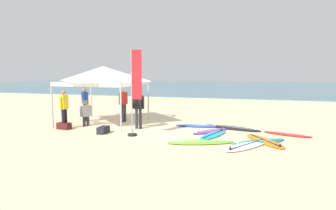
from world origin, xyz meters
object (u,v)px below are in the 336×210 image
surfboard_lime (201,142)px  surfboard_red (287,134)px  canopy_tent (103,74)px  surfboard_teal (259,142)px  person_red (123,102)px  person_yellow (64,106)px  surfboard_orange (265,141)px  gear_bag_by_pole (64,126)px  surfboard_blue (197,126)px  surfboard_purple (210,131)px  surfboard_cyan (213,135)px  surfboard_white (248,145)px  person_black (138,106)px  person_grey (86,112)px  gear_bag_near_tent (103,130)px  person_blue (85,102)px  surfboard_black (232,128)px  banner_flag (134,96)px

surfboard_lime → surfboard_red: size_ratio=1.27×
canopy_tent → surfboard_teal: (7.13, -1.90, -2.35)m
person_red → person_yellow: (-1.76, -2.33, 0.00)m
surfboard_orange → gear_bag_by_pole: gear_bag_by_pole is taller
surfboard_blue → surfboard_purple: same height
surfboard_cyan → surfboard_white: (1.36, -1.30, -0.00)m
surfboard_teal → person_black: 5.32m
person_grey → gear_bag_near_tent: (1.53, -1.20, -0.52)m
canopy_tent → surfboard_red: bearing=-1.8°
surfboard_teal → person_blue: person_blue is taller
surfboard_black → surfboard_white: size_ratio=1.07×
surfboard_cyan → person_blue: 6.85m
surfboard_black → surfboard_red: 2.33m
surfboard_lime → surfboard_teal: same height
canopy_tent → person_yellow: 2.40m
surfboard_blue → surfboard_red: bearing=-11.2°
surfboard_lime → person_red: (-4.45, 3.24, 0.95)m
person_grey → surfboard_orange: bearing=-6.6°
person_blue → gear_bag_near_tent: (2.24, -2.32, -0.85)m
surfboard_cyan → surfboard_teal: bearing=-22.6°
surfboard_orange → surfboard_blue: 3.63m
banner_flag → person_blue: bearing=146.7°
surfboard_purple → person_grey: bearing=-177.3°
surfboard_lime → gear_bag_by_pole: gear_bag_by_pole is taller
surfboard_blue → surfboard_purple: 1.26m
person_red → surfboard_cyan: bearing=-21.8°
person_red → person_grey: size_ratio=1.43×
surfboard_cyan → banner_flag: 3.45m
surfboard_white → person_yellow: size_ratio=1.46×
surfboard_purple → surfboard_blue: bearing=126.3°
canopy_tent → person_red: bearing=45.4°
person_black → banner_flag: 1.57m
surfboard_white → gear_bag_by_pole: (-7.81, 0.78, 0.10)m
surfboard_white → person_black: person_black is taller
surfboard_teal → surfboard_lime: bearing=-162.2°
surfboard_orange → gear_bag_near_tent: gear_bag_near_tent is taller
surfboard_orange → surfboard_teal: (-0.20, -0.20, 0.00)m
person_black → person_grey: 2.57m
surfboard_blue → surfboard_purple: bearing=-53.7°
surfboard_red → surfboard_teal: (-1.10, -1.64, -0.00)m
person_grey → gear_bag_near_tent: 2.01m
person_black → surfboard_white: bearing=-20.8°
person_yellow → banner_flag: size_ratio=0.50×
surfboard_cyan → gear_bag_near_tent: 4.46m
gear_bag_by_pole → surfboard_white: bearing=-5.7°
person_black → gear_bag_by_pole: bearing=-161.9°
surfboard_cyan → person_yellow: bearing=-176.1°
surfboard_red → gear_bag_by_pole: (-9.28, -1.44, 0.10)m
surfboard_cyan → person_blue: bearing=167.3°
banner_flag → surfboard_orange: bearing=4.5°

